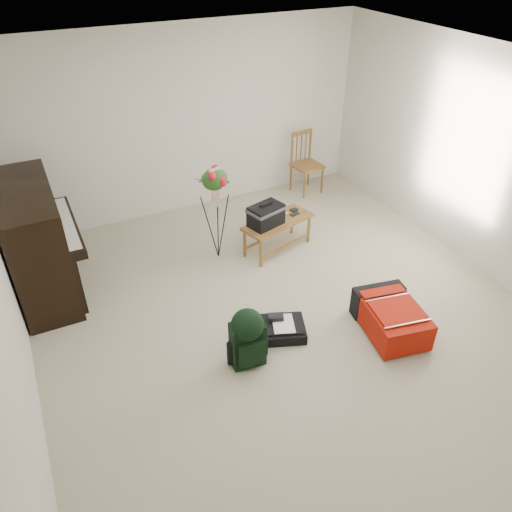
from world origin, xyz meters
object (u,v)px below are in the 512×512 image
dining_chair (306,164)px  flower_stand (216,215)px  black_duffel (281,328)px  bench (268,216)px  red_suitcase (388,314)px  piano (39,244)px  green_backpack (248,335)px

dining_chair → flower_stand: 2.20m
black_duffel → dining_chair: bearing=75.8°
bench → black_duffel: bearing=-128.3°
red_suitcase → bench: bearing=114.0°
piano → red_suitcase: 3.78m
bench → red_suitcase: bearing=-92.5°
dining_chair → green_backpack: 3.70m
bench → red_suitcase: 1.90m
red_suitcase → green_backpack: green_backpack is taller
dining_chair → flower_stand: (-1.90, -1.09, 0.15)m
piano → dining_chair: 3.97m
green_backpack → flower_stand: 1.85m
dining_chair → red_suitcase: size_ratio=1.06×
red_suitcase → green_backpack: 1.51m
piano → dining_chair: bearing=12.1°
bench → black_duffel: bench is taller
green_backpack → flower_stand: (0.44, 1.78, 0.26)m
piano → dining_chair: (3.87, 0.83, -0.15)m
piano → bench: piano is taller
black_duffel → flower_stand: size_ratio=0.47×
red_suitcase → green_backpack: (-1.48, 0.19, 0.17)m
dining_chair → green_backpack: (-2.34, -2.87, -0.10)m
red_suitcase → black_duffel: red_suitcase is taller
piano → green_backpack: bearing=-53.0°
green_backpack → black_duffel: bearing=29.4°
green_backpack → bench: bearing=62.7°
bench → green_backpack: bearing=-138.8°
black_duffel → green_backpack: 0.58m
green_backpack → piano: bearing=132.7°
piano → bench: (2.59, -0.41, -0.10)m
dining_chair → bench: bearing=-142.7°
bench → piano: bearing=155.2°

